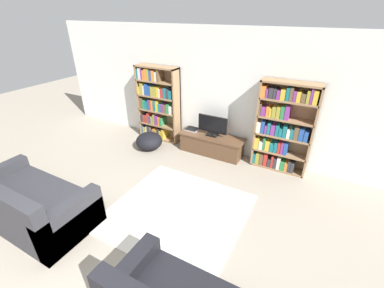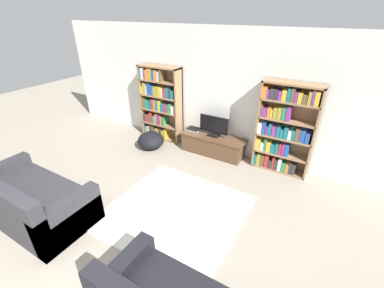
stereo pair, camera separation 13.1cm
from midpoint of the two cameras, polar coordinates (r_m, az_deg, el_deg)
wall_back at (r=5.47m, az=7.88°, el=10.98°), size 8.80×0.06×2.60m
bookshelf_left at (r=6.20m, az=-6.60°, el=9.01°), size 1.04×0.30×1.76m
bookshelf_right at (r=5.13m, az=20.33°, el=3.03°), size 1.04×0.30×1.76m
tv_stand at (r=5.67m, az=5.29°, el=-0.15°), size 1.44×0.46×0.43m
television at (r=5.49m, az=5.57°, el=4.06°), size 0.65×0.16×0.45m
laptop at (r=5.84m, az=1.05°, el=3.31°), size 0.29×0.25×0.03m
area_rug at (r=4.22m, az=-2.86°, el=-14.78°), size 2.03×1.97×0.02m
couch_left_sectional at (r=4.62m, az=-31.57°, el=-10.80°), size 1.91×0.98×0.88m
beanbag_ottoman at (r=5.94m, az=-8.49°, el=0.78°), size 0.60×0.60×0.38m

